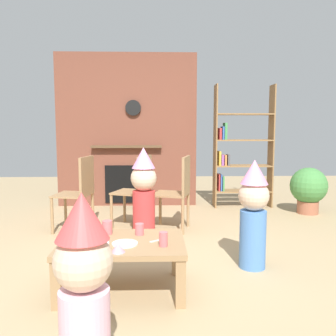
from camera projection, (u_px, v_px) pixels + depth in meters
ground_plane at (153, 265)px, 3.17m from camera, size 12.00×12.00×0.00m
brick_fireplace_feature at (127, 131)px, 5.61m from camera, size 2.20×0.28×2.40m
bookshelf at (238, 151)px, 5.50m from camera, size 0.90×0.28×1.90m
coffee_table at (123, 249)px, 2.66m from camera, size 0.93×0.65×0.38m
paper_cup_near_left at (77, 232)px, 2.74m from camera, size 0.08×0.08×0.09m
paper_cup_near_right at (88, 227)px, 2.86m from camera, size 0.07×0.07×0.10m
paper_cup_center at (163, 239)px, 2.53m from camera, size 0.06×0.06×0.10m
paper_cup_far_left at (140, 229)px, 2.81m from camera, size 0.07×0.07×0.09m
paper_cup_far_right at (107, 227)px, 2.83m from camera, size 0.08×0.08×0.11m
paper_plate_front at (95, 244)px, 2.57m from camera, size 0.20×0.20×0.01m
paper_plate_rear at (125, 244)px, 2.58m from camera, size 0.19×0.19×0.01m
birthday_cake_slice at (118, 248)px, 2.41m from camera, size 0.10×0.10×0.07m
table_fork at (158, 240)px, 2.67m from camera, size 0.13×0.10×0.01m
child_with_cone_hat at (84, 291)px, 1.57m from camera, size 0.26×0.26×0.95m
child_in_pink at (253, 211)px, 3.08m from camera, size 0.27×0.27×0.96m
child_by_the_chairs at (144, 191)px, 3.86m from camera, size 0.28×0.28×1.02m
dining_chair_left at (80, 189)px, 4.20m from camera, size 0.47×0.47×0.90m
dining_chair_middle at (138, 187)px, 4.34m from camera, size 0.52×0.52×0.90m
dining_chair_right at (178, 188)px, 4.24m from camera, size 0.49×0.49×0.90m
potted_plant_tall at (309, 188)px, 5.10m from camera, size 0.52×0.52×0.67m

